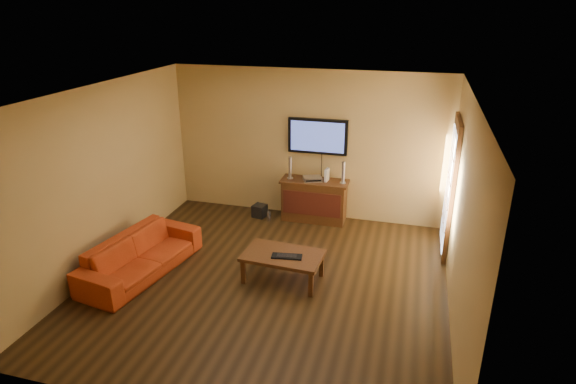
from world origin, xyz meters
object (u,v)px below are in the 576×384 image
at_px(sofa, 140,249).
at_px(keyboard, 287,256).
at_px(speaker_right, 343,173).
at_px(bottle, 269,216).
at_px(media_console, 314,200).
at_px(speaker_left, 290,169).
at_px(av_receiver, 312,179).
at_px(coffee_table, 283,257).
at_px(game_console, 327,175).
at_px(subwoofer, 260,211).
at_px(television, 318,136).

xyz_separation_m(sofa, keyboard, (2.15, 0.29, 0.04)).
distance_m(speaker_right, bottle, 1.58).
xyz_separation_m(media_console, speaker_left, (-0.45, -0.01, 0.57)).
distance_m(media_console, av_receiver, 0.42).
xyz_separation_m(coffee_table, game_console, (0.20, 2.17, 0.52)).
bearing_deg(av_receiver, bottle, 176.64).
bearing_deg(sofa, coffee_table, -70.28).
bearing_deg(subwoofer, speaker_left, 24.28).
height_order(television, game_console, television).
distance_m(media_console, keyboard, 2.20).
height_order(coffee_table, speaker_right, speaker_right).
bearing_deg(speaker_left, sofa, -123.06).
height_order(game_console, subwoofer, game_console).
bearing_deg(television, sofa, -127.65).
distance_m(coffee_table, speaker_right, 2.27).
distance_m(sofa, game_console, 3.44).
relative_size(sofa, keyboard, 4.45).
bearing_deg(coffee_table, subwoofer, 117.02).
bearing_deg(sofa, bottle, -19.90).
bearing_deg(speaker_left, media_console, 0.78).
relative_size(media_console, game_console, 5.33).
distance_m(speaker_left, av_receiver, 0.44).
relative_size(television, game_console, 4.72).
xyz_separation_m(sofa, game_console, (2.28, 2.52, 0.50)).
xyz_separation_m(speaker_left, bottle, (-0.34, -0.26, -0.86)).
xyz_separation_m(bottle, keyboard, (0.87, -1.93, 0.34)).
xyz_separation_m(coffee_table, sofa, (-2.08, -0.35, 0.02)).
relative_size(speaker_left, keyboard, 0.91).
height_order(media_console, sofa, sofa).
bearing_deg(game_console, bottle, -155.39).
xyz_separation_m(television, speaker_right, (0.51, -0.18, -0.58)).
relative_size(speaker_right, game_console, 1.74).
height_order(speaker_right, game_console, speaker_right).
bearing_deg(speaker_right, av_receiver, -178.34).
bearing_deg(game_console, television, 152.38).
bearing_deg(coffee_table, av_receiver, 91.31).
bearing_deg(av_receiver, sofa, -151.58).
xyz_separation_m(media_console, bottle, (-0.79, -0.27, -0.29)).
bearing_deg(subwoofer, av_receiver, 19.01).
height_order(coffee_table, keyboard, keyboard).
bearing_deg(television, bottle, -149.82).
bearing_deg(keyboard, speaker_right, 79.13).
relative_size(game_console, subwoofer, 0.98).
distance_m(game_console, bottle, 1.31).
xyz_separation_m(speaker_left, av_receiver, (0.42, -0.00, -0.15)).
bearing_deg(game_console, coffee_table, -87.76).
bearing_deg(bottle, game_console, 17.09).
distance_m(speaker_left, speaker_right, 0.96).
bearing_deg(keyboard, game_console, 86.77).
bearing_deg(subwoofer, television, 29.63).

